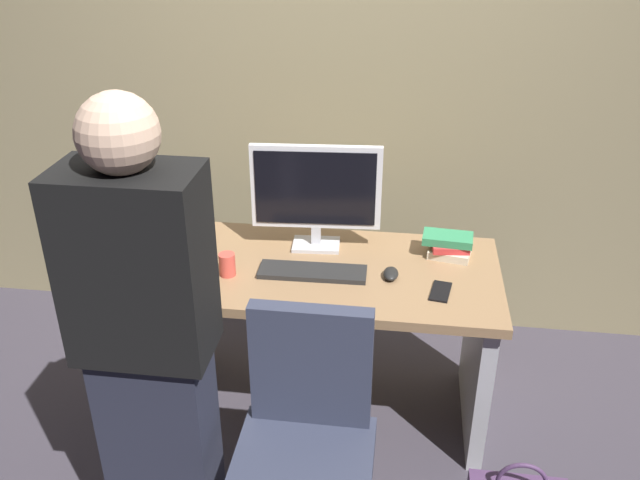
# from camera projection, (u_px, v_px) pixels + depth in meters

# --- Properties ---
(ground_plane) EXTENTS (9.00, 9.00, 0.00)m
(ground_plane) POSITION_uv_depth(u_px,v_px,m) (321.00, 404.00, 3.06)
(ground_plane) COLOR #3D3842
(wall_back) EXTENTS (6.40, 0.10, 3.00)m
(wall_back) POSITION_uv_depth(u_px,v_px,m) (345.00, 34.00, 3.08)
(wall_back) COLOR #8C7F5B
(wall_back) RESTS_ON ground
(desk) EXTENTS (1.44, 0.71, 0.72)m
(desk) POSITION_uv_depth(u_px,v_px,m) (322.00, 312.00, 2.83)
(desk) COLOR #93704C
(desk) RESTS_ON ground
(office_chair) EXTENTS (0.52, 0.52, 0.94)m
(office_chair) POSITION_uv_depth(u_px,v_px,m) (306.00, 463.00, 2.18)
(office_chair) COLOR black
(office_chair) RESTS_ON ground
(person_at_desk) EXTENTS (0.40, 0.24, 1.64)m
(person_at_desk) POSITION_uv_depth(u_px,v_px,m) (149.00, 351.00, 2.03)
(person_at_desk) COLOR #262838
(person_at_desk) RESTS_ON ground
(monitor) EXTENTS (0.54, 0.15, 0.46)m
(monitor) POSITION_uv_depth(u_px,v_px,m) (316.00, 192.00, 2.77)
(monitor) COLOR silver
(monitor) RESTS_ON desk
(keyboard) EXTENTS (0.43, 0.14, 0.02)m
(keyboard) POSITION_uv_depth(u_px,v_px,m) (313.00, 272.00, 2.68)
(keyboard) COLOR #262626
(keyboard) RESTS_ON desk
(mouse) EXTENTS (0.06, 0.10, 0.03)m
(mouse) POSITION_uv_depth(u_px,v_px,m) (391.00, 274.00, 2.65)
(mouse) COLOR black
(mouse) RESTS_ON desk
(cup_near_keyboard) EXTENTS (0.06, 0.06, 0.09)m
(cup_near_keyboard) POSITION_uv_depth(u_px,v_px,m) (227.00, 265.00, 2.65)
(cup_near_keyboard) COLOR #D84C3F
(cup_near_keyboard) RESTS_ON desk
(book_stack) EXTENTS (0.22, 0.17, 0.09)m
(book_stack) POSITION_uv_depth(u_px,v_px,m) (449.00, 245.00, 2.80)
(book_stack) COLOR beige
(book_stack) RESTS_ON desk
(cell_phone) EXTENTS (0.09, 0.15, 0.01)m
(cell_phone) POSITION_uv_depth(u_px,v_px,m) (441.00, 291.00, 2.56)
(cell_phone) COLOR black
(cell_phone) RESTS_ON desk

